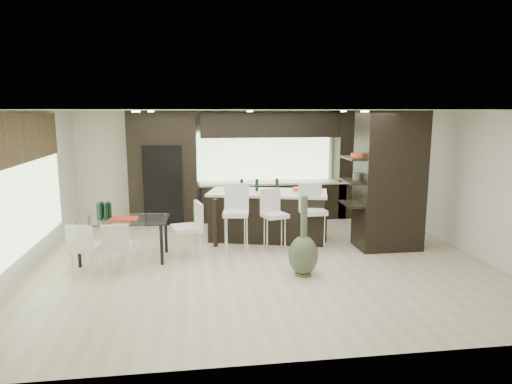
{
  "coord_description": "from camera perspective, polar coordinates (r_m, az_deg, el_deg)",
  "views": [
    {
      "loc": [
        -1.19,
        -7.95,
        2.69
      ],
      "look_at": [
        0.0,
        0.6,
        1.15
      ],
      "focal_mm": 32.0,
      "sensor_mm": 36.0,
      "label": 1
    }
  ],
  "objects": [
    {
      "name": "ground",
      "position": [
        8.47,
        0.57,
        -8.39
      ],
      "size": [
        8.0,
        8.0,
        0.0
      ],
      "primitive_type": "plane",
      "color": "#C3B695",
      "rests_on": "ground"
    },
    {
      "name": "back_wall",
      "position": [
        11.59,
        -1.98,
        3.47
      ],
      "size": [
        8.0,
        0.02,
        2.7
      ],
      "primitive_type": "cube",
      "color": "silver",
      "rests_on": "ground"
    },
    {
      "name": "left_wall",
      "position": [
        8.53,
        -27.04,
        -0.03
      ],
      "size": [
        0.02,
        7.0,
        2.7
      ],
      "primitive_type": "cube",
      "color": "silver",
      "rests_on": "ground"
    },
    {
      "name": "right_wall",
      "position": [
        9.58,
        24.96,
        1.13
      ],
      "size": [
        0.02,
        7.0,
        2.7
      ],
      "primitive_type": "cube",
      "color": "silver",
      "rests_on": "ground"
    },
    {
      "name": "ceiling",
      "position": [
        8.04,
        0.6,
        10.19
      ],
      "size": [
        8.0,
        7.0,
        0.02
      ],
      "primitive_type": "cube",
      "color": "white",
      "rests_on": "ground"
    },
    {
      "name": "window_left",
      "position": [
        8.71,
        -26.37,
        0.21
      ],
      "size": [
        0.04,
        3.2,
        1.9
      ],
      "primitive_type": "cube",
      "color": "#B2D199",
      "rests_on": "left_wall"
    },
    {
      "name": "window_back",
      "position": [
        11.6,
        0.99,
        4.47
      ],
      "size": [
        3.4,
        0.04,
        1.2
      ],
      "primitive_type": "cube",
      "color": "#B2D199",
      "rests_on": "back_wall"
    },
    {
      "name": "stone_accent",
      "position": [
        8.61,
        -26.64,
        6.13
      ],
      "size": [
        0.08,
        3.0,
        0.8
      ],
      "primitive_type": "cube",
      "color": "brown",
      "rests_on": "left_wall"
    },
    {
      "name": "ceiling_spots",
      "position": [
        8.28,
        0.34,
        10.05
      ],
      "size": [
        4.0,
        3.0,
        0.02
      ],
      "primitive_type": "cube",
      "color": "white",
      "rests_on": "ceiling"
    },
    {
      "name": "back_cabinetry",
      "position": [
        11.32,
        0.71,
        3.32
      ],
      "size": [
        6.8,
        0.68,
        2.7
      ],
      "primitive_type": "cube",
      "color": "black",
      "rests_on": "ground"
    },
    {
      "name": "refrigerator",
      "position": [
        11.22,
        -11.46,
        0.99
      ],
      "size": [
        0.9,
        0.68,
        1.9
      ],
      "primitive_type": "cube",
      "color": "black",
      "rests_on": "ground"
    },
    {
      "name": "partition_column",
      "position": [
        9.26,
        16.32,
        1.39
      ],
      "size": [
        1.2,
        0.8,
        2.7
      ],
      "primitive_type": "cube",
      "color": "black",
      "rests_on": "ground"
    },
    {
      "name": "kitchen_island",
      "position": [
        9.66,
        1.46,
        -2.91
      ],
      "size": [
        2.65,
        1.67,
        1.02
      ],
      "primitive_type": "cube",
      "rotation": [
        0.0,
        0.0,
        -0.27
      ],
      "color": "black",
      "rests_on": "ground"
    },
    {
      "name": "stool_left",
      "position": [
        8.73,
        -2.52,
        -4.21
      ],
      "size": [
        0.54,
        0.54,
        1.06
      ],
      "primitive_type": "cube",
      "rotation": [
        0.0,
        0.0,
        -0.17
      ],
      "color": "silver",
      "rests_on": "ground"
    },
    {
      "name": "stool_mid",
      "position": [
        8.86,
        2.34,
        -4.31
      ],
      "size": [
        0.54,
        0.54,
        0.97
      ],
      "primitive_type": "cube",
      "rotation": [
        0.0,
        0.0,
        0.31
      ],
      "color": "silver",
      "rests_on": "ground"
    },
    {
      "name": "stool_right",
      "position": [
        9.0,
        7.11,
        -3.91
      ],
      "size": [
        0.49,
        0.49,
        1.04
      ],
      "primitive_type": "cube",
      "rotation": [
        0.0,
        0.0,
        0.06
      ],
      "color": "silver",
      "rests_on": "ground"
    },
    {
      "name": "bench",
      "position": [
        9.55,
        4.53,
        -4.74
      ],
      "size": [
        1.36,
        0.77,
        0.49
      ],
      "primitive_type": "cube",
      "rotation": [
        0.0,
        0.0,
        -0.23
      ],
      "color": "black",
      "rests_on": "ground"
    },
    {
      "name": "floor_vase",
      "position": [
        7.54,
        5.97,
        -5.47
      ],
      "size": [
        0.58,
        0.58,
        1.34
      ],
      "primitive_type": null,
      "rotation": [
        0.0,
        0.0,
        -0.2
      ],
      "color": "#424F39",
      "rests_on": "ground"
    },
    {
      "name": "dining_table",
      "position": [
        8.69,
        -16.11,
        -5.71
      ],
      "size": [
        1.61,
        0.96,
        0.76
      ],
      "primitive_type": "cube",
      "rotation": [
        0.0,
        0.0,
        -0.05
      ],
      "color": "white",
      "rests_on": "ground"
    },
    {
      "name": "chair_near",
      "position": [
        7.98,
        -16.87,
        -6.94
      ],
      "size": [
        0.46,
        0.46,
        0.82
      ],
      "primitive_type": "cube",
      "rotation": [
        0.0,
        0.0,
        -0.03
      ],
      "color": "silver",
      "rests_on": "ground"
    },
    {
      "name": "chair_far",
      "position": [
        8.06,
        -20.35,
        -6.91
      ],
      "size": [
        0.57,
        0.57,
        0.83
      ],
      "primitive_type": "cube",
      "rotation": [
        0.0,
        0.0,
        -0.31
      ],
      "color": "silver",
      "rests_on": "ground"
    },
    {
      "name": "chair_end",
      "position": [
        8.57,
        -8.67,
        -4.97
      ],
      "size": [
        0.61,
        0.61,
        0.95
      ],
      "primitive_type": "cube",
      "rotation": [
        0.0,
        0.0,
        1.8
      ],
      "color": "silver",
      "rests_on": "ground"
    }
  ]
}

